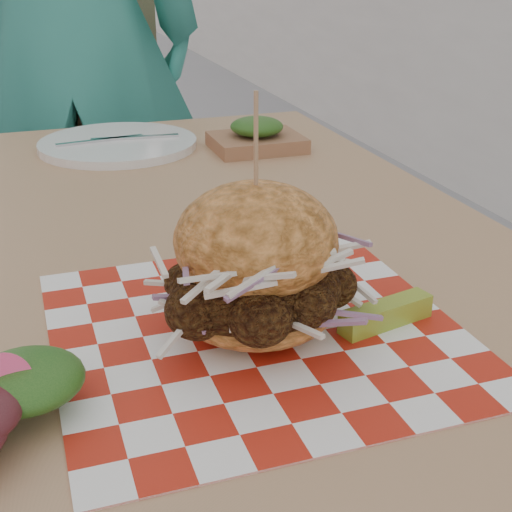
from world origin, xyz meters
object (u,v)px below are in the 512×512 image
object	(u,v)px
diner	(68,29)
patio_table	(176,294)
patio_chair	(87,166)
sandwich	(256,270)

from	to	relation	value
diner	patio_table	distance (m)	1.04
patio_table	patio_chair	world-z (taller)	patio_chair
patio_table	sandwich	distance (m)	0.29
diner	patio_chair	bearing A→B (deg)	174.28
patio_chair	sandwich	xyz separation A→B (m)	(0.03, -1.26, 0.26)
patio_table	sandwich	size ratio (longest dim) A/B	5.57
patio_chair	sandwich	world-z (taller)	sandwich
diner	sandwich	size ratio (longest dim) A/B	8.24
diner	sandwich	xyz separation A→B (m)	(0.04, -1.27, -0.08)
diner	patio_table	xyz separation A→B (m)	(0.02, -1.02, -0.22)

